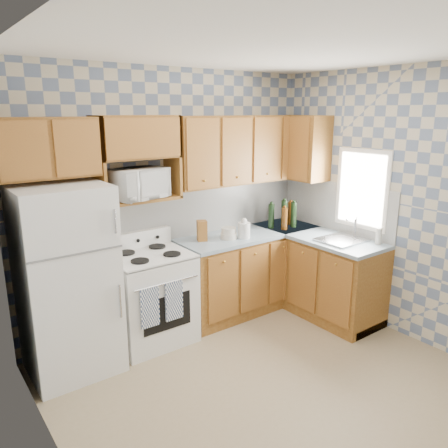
{
  "coord_description": "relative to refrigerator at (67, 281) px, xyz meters",
  "views": [
    {
      "loc": [
        -2.28,
        -2.4,
        2.27
      ],
      "look_at": [
        0.05,
        0.75,
        1.25
      ],
      "focal_mm": 35.0,
      "sensor_mm": 36.0,
      "label": 1
    }
  ],
  "objects": [
    {
      "name": "electric_kettle",
      "position": [
        1.9,
        -0.09,
        0.17
      ],
      "size": [
        0.13,
        0.13,
        0.17
      ],
      "primitive_type": "cylinder",
      "color": "white",
      "rests_on": "countertop_back"
    },
    {
      "name": "dish_towel_right",
      "position": [
        0.87,
        -0.32,
        -0.3
      ],
      "size": [
        0.18,
        0.02,
        0.38
      ],
      "primitive_type": "cube",
      "color": "navy",
      "rests_on": "stove_body"
    },
    {
      "name": "dish_towel_left",
      "position": [
        0.62,
        -0.32,
        -0.3
      ],
      "size": [
        0.18,
        0.02,
        0.38
      ],
      "primitive_type": "cube",
      "color": "navy",
      "rests_on": "stove_body"
    },
    {
      "name": "sink",
      "position": [
        2.67,
        -0.8,
        0.09
      ],
      "size": [
        0.48,
        0.4,
        0.03
      ],
      "primitive_type": "cube",
      "color": "#B7B7BC",
      "rests_on": "countertop_right"
    },
    {
      "name": "bottle_1",
      "position": [
        2.67,
        -0.08,
        0.23
      ],
      "size": [
        0.07,
        0.07,
        0.3
      ],
      "primitive_type": "cylinder",
      "color": "black",
      "rests_on": "countertop_back"
    },
    {
      "name": "window",
      "position": [
        2.96,
        -0.8,
        0.61
      ],
      "size": [
        0.02,
        0.66,
        0.86
      ],
      "primitive_type": "cube",
      "color": "white",
      "rests_on": "right_wall"
    },
    {
      "name": "microwave_shelf",
      "position": [
        0.8,
        0.19,
        0.6
      ],
      "size": [
        0.8,
        0.33,
        0.03
      ],
      "primitive_type": "cube",
      "color": "brown",
      "rests_on": "back_wall"
    },
    {
      "name": "upper_cabinets_back",
      "position": [
        2.1,
        0.19,
        1.01
      ],
      "size": [
        1.75,
        0.33,
        0.74
      ],
      "primitive_type": "cube",
      "color": "brown",
      "rests_on": "back_wall"
    },
    {
      "name": "backguard",
      "position": [
        0.8,
        0.3,
        0.16
      ],
      "size": [
        0.76,
        0.08,
        0.17
      ],
      "primitive_type": "cube",
      "color": "white",
      "rests_on": "cooktop"
    },
    {
      "name": "base_cabinets_right",
      "position": [
        2.67,
        -0.45,
        -0.4
      ],
      "size": [
        0.6,
        1.6,
        0.88
      ],
      "primitive_type": "cube",
      "color": "brown",
      "rests_on": "floor"
    },
    {
      "name": "floor",
      "position": [
        1.27,
        -1.25,
        -0.84
      ],
      "size": [
        3.4,
        3.4,
        0.0
      ],
      "primitive_type": "plane",
      "color": "#8A7653",
      "rests_on": "ground"
    },
    {
      "name": "upper_cabinets_right",
      "position": [
        2.81,
        0.0,
        1.01
      ],
      "size": [
        0.33,
        0.7,
        0.74
      ],
      "primitive_type": "cube",
      "color": "brown",
      "rests_on": "right_wall"
    },
    {
      "name": "back_wall",
      "position": [
        1.27,
        0.35,
        0.51
      ],
      "size": [
        3.4,
        0.02,
        2.7
      ],
      "primitive_type": "cube",
      "color": "slate",
      "rests_on": "ground"
    },
    {
      "name": "refrigerator",
      "position": [
        0.0,
        0.0,
        0.0
      ],
      "size": [
        0.75,
        0.7,
        1.68
      ],
      "primitive_type": "cube",
      "color": "white",
      "rests_on": "floor"
    },
    {
      "name": "knife_block",
      "position": [
        1.47,
        0.09,
        0.19
      ],
      "size": [
        0.13,
        0.13,
        0.22
      ],
      "primitive_type": "cube",
      "rotation": [
        0.0,
        0.0,
        -0.39
      ],
      "color": "brown",
      "rests_on": "countertop_back"
    },
    {
      "name": "microwave",
      "position": [
        0.79,
        0.15,
        0.76
      ],
      "size": [
        0.6,
        0.47,
        0.29
      ],
      "primitive_type": "imported",
      "rotation": [
        0.0,
        0.0,
        0.25
      ],
      "color": "white",
      "rests_on": "microwave_shelf"
    },
    {
      "name": "backsplash_right",
      "position": [
        2.96,
        -0.45,
        0.36
      ],
      "size": [
        0.02,
        1.6,
        0.56
      ],
      "primitive_type": "cube",
      "color": "white",
      "rests_on": "right_wall"
    },
    {
      "name": "cooktop",
      "position": [
        0.8,
        0.03,
        0.07
      ],
      "size": [
        0.76,
        0.65,
        0.02
      ],
      "primitive_type": "cube",
      "color": "silver",
      "rests_on": "stove_body"
    },
    {
      "name": "base_cabinets_back",
      "position": [
        2.1,
        0.05,
        -0.4
      ],
      "size": [
        1.75,
        0.6,
        0.88
      ],
      "primitive_type": "cube",
      "color": "brown",
      "rests_on": "floor"
    },
    {
      "name": "stove_body",
      "position": [
        0.8,
        0.03,
        -0.39
      ],
      "size": [
        0.76,
        0.65,
        0.9
      ],
      "primitive_type": "cube",
      "color": "white",
      "rests_on": "floor"
    },
    {
      "name": "bottle_4",
      "position": [
        2.42,
        0.04,
        0.23
      ],
      "size": [
        0.07,
        0.07,
        0.29
      ],
      "primitive_type": "cylinder",
      "color": "black",
      "rests_on": "countertop_back"
    },
    {
      "name": "bottle_2",
      "position": [
        2.72,
        0.02,
        0.22
      ],
      "size": [
        0.07,
        0.07,
        0.28
      ],
      "primitive_type": "cylinder",
      "color": "#4F290A",
      "rests_on": "countertop_back"
    },
    {
      "name": "bottle_0",
      "position": [
        2.57,
        -0.02,
        0.24
      ],
      "size": [
        0.07,
        0.07,
        0.32
      ],
      "primitive_type": "cylinder",
      "color": "black",
      "rests_on": "countertop_back"
    },
    {
      "name": "countertop_back",
      "position": [
        2.1,
        0.05,
        0.06
      ],
      "size": [
        1.77,
        0.63,
        0.04
      ],
      "primitive_type": "cube",
      "color": "gray",
      "rests_on": "base_cabinets_back"
    },
    {
      "name": "bottle_3",
      "position": [
        2.5,
        -0.1,
        0.21
      ],
      "size": [
        0.07,
        0.07,
        0.26
      ],
      "primitive_type": "cylinder",
      "color": "#4F290A",
      "rests_on": "countertop_back"
    },
    {
      "name": "upper_cabinets_fridge",
      "position": [
        -0.02,
        0.19,
        1.13
      ],
      "size": [
        0.82,
        0.33,
        0.5
      ],
      "primitive_type": "cube",
      "color": "brown",
      "rests_on": "back_wall"
    },
    {
      "name": "soap_bottle",
      "position": [
        2.88,
        -1.1,
        0.17
      ],
      "size": [
        0.06,
        0.06,
        0.17
      ],
      "primitive_type": "cylinder",
      "color": "beige",
      "rests_on": "countertop_right"
    },
    {
      "name": "food_containers",
      "position": [
        1.75,
        -0.01,
        0.14
      ],
      "size": [
        0.18,
        0.18,
        0.12
      ],
      "primitive_type": null,
      "color": "beige",
      "rests_on": "countertop_back"
    },
    {
      "name": "backsplash_back",
      "position": [
        1.68,
        0.34,
        0.36
      ],
      "size": [
        2.6,
        0.02,
        0.56
      ],
      "primitive_type": "cube",
      "color": "white",
      "rests_on": "back_wall"
    },
    {
      "name": "right_wall",
      "position": [
        2.97,
        -1.25,
        0.51
      ],
      "size": [
        0.02,
        3.2,
        2.7
      ],
      "primitive_type": "cube",
      "color": "slate",
      "rests_on": "ground"
    },
    {
      "name": "countertop_right",
      "position": [
        2.67,
        -0.45,
        0.06
      ],
      "size": [
        0.63,
        1.6,
        0.04
      ],
      "primitive_type": "cube",
      "color": "gray",
      "rests_on": "base_cabinets_right"
    }
  ]
}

